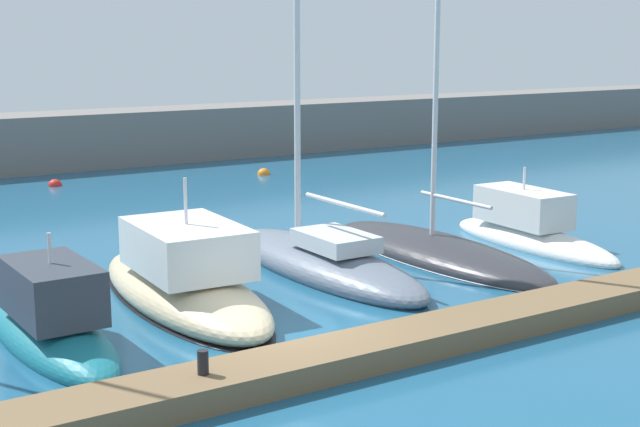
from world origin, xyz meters
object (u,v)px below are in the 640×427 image
(motorboat_sand_fourth, at_px, (183,281))
(sailboat_charcoal_sixth, at_px, (437,250))
(mooring_buoy_red, at_px, (55,186))
(dock_bollard, at_px, (203,362))
(motorboat_white_seventh, at_px, (529,231))
(sailboat_slate_fifth, at_px, (322,258))
(motorboat_teal_third, at_px, (51,324))
(mooring_buoy_orange, at_px, (264,175))

(motorboat_sand_fourth, height_order, sailboat_charcoal_sixth, sailboat_charcoal_sixth)
(mooring_buoy_red, xyz_separation_m, dock_bollard, (-4.84, -24.64, 0.72))
(motorboat_white_seventh, xyz_separation_m, mooring_buoy_red, (-8.95, 18.98, -0.42))
(motorboat_sand_fourth, height_order, sailboat_slate_fifth, sailboat_slate_fifth)
(sailboat_slate_fifth, height_order, motorboat_white_seventh, sailboat_slate_fifth)
(motorboat_teal_third, relative_size, motorboat_white_seventh, 0.93)
(motorboat_sand_fourth, distance_m, sailboat_slate_fifth, 4.43)
(mooring_buoy_red, bearing_deg, motorboat_sand_fourth, -97.84)
(motorboat_sand_fourth, height_order, dock_bollard, motorboat_sand_fourth)
(mooring_buoy_red, bearing_deg, motorboat_teal_third, -107.03)
(mooring_buoy_orange, bearing_deg, motorboat_teal_third, -130.17)
(motorboat_teal_third, xyz_separation_m, mooring_buoy_red, (6.17, 20.15, -0.43))
(mooring_buoy_orange, xyz_separation_m, dock_bollard, (-13.95, -22.59, 0.72))
(sailboat_charcoal_sixth, bearing_deg, motorboat_sand_fourth, 92.13)
(motorboat_sand_fourth, xyz_separation_m, sailboat_charcoal_sixth, (8.10, 0.22, -0.33))
(sailboat_charcoal_sixth, xyz_separation_m, mooring_buoy_red, (-5.50, 18.68, -0.19))
(motorboat_teal_third, xyz_separation_m, motorboat_white_seventh, (15.12, 1.17, -0.01))
(sailboat_slate_fifth, bearing_deg, motorboat_teal_third, 103.51)
(sailboat_slate_fifth, bearing_deg, dock_bollard, 134.09)
(motorboat_sand_fourth, xyz_separation_m, mooring_buoy_orange, (11.72, 16.85, -0.53))
(sailboat_slate_fifth, bearing_deg, mooring_buoy_orange, -24.14)
(sailboat_charcoal_sixth, height_order, mooring_buoy_orange, sailboat_charcoal_sixth)
(motorboat_teal_third, bearing_deg, mooring_buoy_red, -17.97)
(dock_bollard, bearing_deg, sailboat_slate_fifth, 43.91)
(motorboat_teal_third, relative_size, dock_bollard, 14.57)
(mooring_buoy_red, height_order, dock_bollard, dock_bollard)
(motorboat_teal_third, height_order, sailboat_slate_fifth, sailboat_slate_fifth)
(motorboat_teal_third, distance_m, sailboat_charcoal_sixth, 11.77)
(motorboat_teal_third, distance_m, motorboat_sand_fourth, 3.78)
(motorboat_sand_fourth, xyz_separation_m, motorboat_white_seventh, (11.55, -0.09, -0.11))
(motorboat_white_seventh, relative_size, mooring_buoy_orange, 11.58)
(sailboat_charcoal_sixth, xyz_separation_m, dock_bollard, (-10.34, -5.96, 0.52))
(sailboat_slate_fifth, height_order, dock_bollard, sailboat_slate_fifth)
(sailboat_charcoal_sixth, distance_m, motorboat_white_seventh, 3.47)
(sailboat_slate_fifth, distance_m, motorboat_white_seventh, 7.20)
(motorboat_teal_third, relative_size, mooring_buoy_orange, 10.75)
(sailboat_slate_fifth, xyz_separation_m, sailboat_charcoal_sixth, (3.72, -0.42, -0.19))
(motorboat_sand_fourth, relative_size, motorboat_white_seventh, 1.23)
(motorboat_teal_third, height_order, dock_bollard, motorboat_teal_third)
(dock_bollard, bearing_deg, motorboat_white_seventh, 22.31)
(mooring_buoy_orange, height_order, mooring_buoy_red, mooring_buoy_orange)
(sailboat_slate_fifth, height_order, mooring_buoy_orange, sailboat_slate_fifth)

